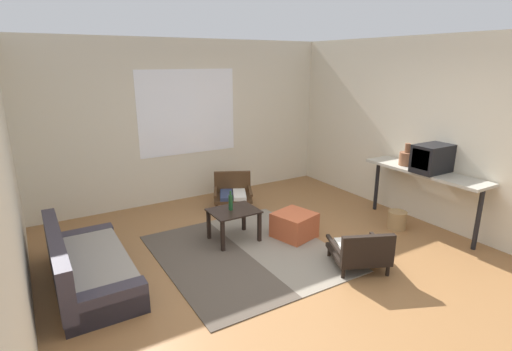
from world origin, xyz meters
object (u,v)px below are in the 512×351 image
armchair_by_window (233,191)px  ottoman_orange (294,225)px  coffee_table (234,216)px  glass_bottle (231,202)px  wicker_basket (397,220)px  crt_television (432,158)px  armchair_striped_foreground (360,251)px  console_shelf (424,176)px  couch (86,268)px  clay_vase (407,158)px

armchair_by_window → ottoman_orange: 1.52m
coffee_table → glass_bottle: glass_bottle is taller
armchair_by_window → wicker_basket: armchair_by_window is taller
crt_television → glass_bottle: size_ratio=2.06×
armchair_striped_foreground → wicker_basket: armchair_striped_foreground is taller
ottoman_orange → console_shelf: 1.98m
armchair_by_window → coffee_table: bearing=-117.3°
wicker_basket → crt_television: bearing=-33.8°
console_shelf → glass_bottle: size_ratio=6.80×
coffee_table → armchair_striped_foreground: (0.90, -1.43, -0.12)m
crt_television → couch: bearing=167.6°
clay_vase → glass_bottle: bearing=164.5°
ottoman_orange → console_shelf: console_shelf is taller
armchair_striped_foreground → armchair_by_window: bearing=96.3°
ottoman_orange → coffee_table: bearing=156.1°
armchair_by_window → glass_bottle: bearing=-119.0°
crt_television → glass_bottle: crt_television is taller
clay_vase → armchair_striped_foreground: bearing=-155.2°
armchair_striped_foreground → glass_bottle: bearing=122.2°
console_shelf → glass_bottle: console_shelf is taller
coffee_table → armchair_by_window: bearing=62.7°
armchair_by_window → clay_vase: 2.77m
armchair_striped_foreground → coffee_table: bearing=122.1°
armchair_by_window → clay_vase: (1.92, -1.85, 0.72)m
coffee_table → clay_vase: size_ratio=1.91×
armchair_striped_foreground → crt_television: bearing=11.6°
couch → crt_television: crt_television is taller
ottoman_orange → armchair_striped_foreground: bearing=-82.9°
couch → armchair_by_window: bearing=27.8°
crt_television → wicker_basket: crt_television is taller
console_shelf → wicker_basket: (-0.33, 0.12, -0.65)m
coffee_table → wicker_basket: (2.20, -0.88, -0.22)m
armchair_striped_foreground → crt_television: (1.63, 0.33, 0.83)m
coffee_table → console_shelf: (2.53, -1.01, 0.43)m
console_shelf → clay_vase: size_ratio=5.47×
console_shelf → crt_television: bearing=-91.9°
armchair_by_window → wicker_basket: 2.61m
ottoman_orange → clay_vase: size_ratio=1.51×
console_shelf → coffee_table: bearing=158.3°
couch → ottoman_orange: 2.65m
coffee_table → ottoman_orange: 0.85m
armchair_by_window → console_shelf: size_ratio=0.45×
armchair_striped_foreground → clay_vase: 1.95m
armchair_by_window → wicker_basket: size_ratio=3.04×
coffee_table → armchair_striped_foreground: bearing=-57.9°
couch → armchair_striped_foreground: couch is taller
ottoman_orange → clay_vase: clay_vase is taller
wicker_basket → armchair_by_window: bearing=127.8°
couch → armchair_by_window: 2.81m
coffee_table → ottoman_orange: coffee_table is taller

